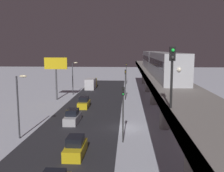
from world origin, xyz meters
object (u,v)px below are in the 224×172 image
(rail_signal, at_px, (172,67))
(traffic_light_mid, at_px, (125,80))
(sedan_yellow, at_px, (84,103))
(subway_train, at_px, (158,62))
(commercial_billboard, at_px, (56,68))
(sedan_yellow_2, at_px, (75,148))
(traffic_light_far, at_px, (126,70))
(box_truck, at_px, (91,84))
(traffic_light_near, at_px, (123,107))
(sedan_silver, at_px, (72,117))

(rail_signal, xyz_separation_m, traffic_light_mid, (3.34, -36.31, -5.28))
(traffic_light_mid, bearing_deg, sedan_yellow, 45.04)
(subway_train, distance_m, commercial_billboard, 21.81)
(rail_signal, distance_m, sedan_yellow_2, 14.05)
(rail_signal, bearing_deg, traffic_light_mid, -84.75)
(traffic_light_mid, relative_size, commercial_billboard, 0.72)
(commercial_billboard, bearing_deg, traffic_light_far, -119.56)
(traffic_light_far, bearing_deg, box_truck, 45.00)
(rail_signal, distance_m, commercial_billboard, 39.91)
(sedan_yellow_2, relative_size, traffic_light_near, 0.64)
(rail_signal, relative_size, sedan_silver, 0.86)
(box_truck, distance_m, traffic_light_mid, 18.27)
(sedan_silver, bearing_deg, sedan_yellow_2, 103.71)
(sedan_silver, xyz_separation_m, traffic_light_near, (-7.50, 7.60, 3.40))
(sedan_yellow, height_order, traffic_light_mid, traffic_light_mid)
(subway_train, bearing_deg, sedan_yellow_2, 62.36)
(box_truck, distance_m, traffic_light_near, 41.39)
(traffic_light_near, bearing_deg, traffic_light_mid, -90.00)
(rail_signal, height_order, sedan_yellow, rail_signal)
(subway_train, xyz_separation_m, traffic_light_near, (5.53, 15.65, -4.33))
(subway_train, relative_size, sedan_yellow_2, 8.95)
(traffic_light_mid, bearing_deg, box_truck, -58.24)
(traffic_light_near, xyz_separation_m, traffic_light_mid, (0.00, -24.84, 0.00))
(box_truck, relative_size, traffic_light_far, 1.16)
(subway_train, height_order, traffic_light_far, subway_train)
(subway_train, bearing_deg, traffic_light_near, 70.55)
(sedan_yellow_2, distance_m, traffic_light_far, 53.88)
(traffic_light_far, bearing_deg, traffic_light_mid, 90.00)
(traffic_light_near, distance_m, traffic_light_mid, 24.84)
(traffic_light_mid, distance_m, traffic_light_far, 24.84)
(sedan_yellow, bearing_deg, sedan_yellow_2, 97.52)
(rail_signal, bearing_deg, subway_train, -94.62)
(rail_signal, distance_m, traffic_light_near, 13.05)
(sedan_yellow_2, bearing_deg, sedan_silver, 103.71)
(box_truck, xyz_separation_m, traffic_light_near, (-9.50, 40.19, 2.85))
(traffic_light_far, distance_m, commercial_billboard, 29.47)
(sedan_silver, relative_size, commercial_billboard, 0.52)
(subway_train, distance_m, traffic_light_far, 34.75)
(rail_signal, height_order, sedan_yellow_2, rail_signal)
(commercial_billboard, bearing_deg, sedan_silver, 112.87)
(sedan_silver, bearing_deg, traffic_light_near, 134.63)
(subway_train, relative_size, box_truck, 4.98)
(sedan_silver, relative_size, traffic_light_far, 0.73)
(subway_train, height_order, box_truck, subway_train)
(rail_signal, distance_m, traffic_light_far, 61.47)
(rail_signal, xyz_separation_m, sedan_yellow_2, (8.04, -7.58, -8.68))
(traffic_light_far, bearing_deg, subway_train, 99.23)
(rail_signal, xyz_separation_m, sedan_silver, (10.84, -19.06, -8.68))
(box_truck, bearing_deg, subway_train, 121.49)
(traffic_light_far, bearing_deg, traffic_light_near, 90.00)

